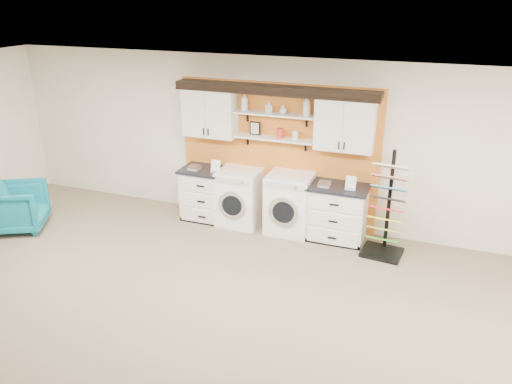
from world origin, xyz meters
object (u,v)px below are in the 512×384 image
at_px(washer, 240,197).
at_px(dryer, 290,203).
at_px(base_cabinet_left, 209,194).
at_px(base_cabinet_right, 337,213).
at_px(sample_rack, 385,223).
at_px(armchair, 18,207).

bearing_deg(washer, dryer, -0.00).
bearing_deg(base_cabinet_left, base_cabinet_right, -0.00).
bearing_deg(sample_rack, dryer, 176.90).
bearing_deg(washer, armchair, -156.35).
distance_m(sample_rack, armchair, 5.98).
bearing_deg(base_cabinet_left, sample_rack, -4.75).
xyz_separation_m(dryer, armchair, (-4.28, -1.49, -0.11)).
xyz_separation_m(sample_rack, armchair, (-5.85, -1.24, -0.13)).
xyz_separation_m(base_cabinet_right, armchair, (-5.08, -1.49, -0.07)).
relative_size(base_cabinet_right, dryer, 0.94).
bearing_deg(armchair, base_cabinet_right, -101.60).
xyz_separation_m(base_cabinet_left, washer, (0.58, -0.00, 0.03)).
bearing_deg(base_cabinet_right, sample_rack, -18.07).
height_order(base_cabinet_right, dryer, dryer).
relative_size(base_cabinet_left, sample_rack, 0.58).
bearing_deg(base_cabinet_left, dryer, -0.13).
relative_size(base_cabinet_right, armchair, 1.10).
bearing_deg(armchair, washer, -94.32).
relative_size(sample_rack, armchair, 1.90).
height_order(base_cabinet_left, base_cabinet_right, base_cabinet_right).
bearing_deg(dryer, base_cabinet_left, 179.87).
height_order(base_cabinet_left, washer, washer).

